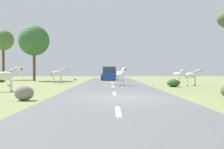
{
  "coord_description": "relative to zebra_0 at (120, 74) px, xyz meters",
  "views": [
    {
      "loc": [
        -0.74,
        -11.68,
        1.29
      ],
      "look_at": [
        -0.56,
        6.9,
        1.0
      ],
      "focal_mm": 40.62,
      "sensor_mm": 36.0,
      "label": 1
    }
  ],
  "objects": [
    {
      "name": "ground_plane",
      "position": [
        -0.15,
        -9.12,
        -0.97
      ],
      "size": [
        90.0,
        90.0,
        0.0
      ],
      "primitive_type": "plane",
      "color": "olive"
    },
    {
      "name": "road",
      "position": [
        -0.63,
        -9.12,
        -0.94
      ],
      "size": [
        6.0,
        64.0,
        0.05
      ],
      "primitive_type": "cube",
      "color": "#56595B",
      "rests_on": "ground_plane"
    },
    {
      "name": "lane_markings",
      "position": [
        -0.63,
        -10.12,
        -0.91
      ],
      "size": [
        0.16,
        56.0,
        0.01
      ],
      "color": "silver",
      "rests_on": "road"
    },
    {
      "name": "zebra_0",
      "position": [
        0.0,
        0.0,
        0.0
      ],
      "size": [
        0.94,
        1.52,
        1.54
      ],
      "rotation": [
        0.0,
        0.0,
        3.59
      ],
      "color": "silver",
      "rests_on": "road"
    },
    {
      "name": "zebra_1",
      "position": [
        -6.21,
        5.29,
        0.01
      ],
      "size": [
        1.63,
        1.0,
        1.64
      ],
      "rotation": [
        0.0,
        0.0,
        5.16
      ],
      "color": "silver",
      "rests_on": "ground_plane"
    },
    {
      "name": "zebra_2",
      "position": [
        6.1,
        0.65,
        -0.11
      ],
      "size": [
        1.52,
        0.4,
        1.43
      ],
      "rotation": [
        0.0,
        0.0,
        4.71
      ],
      "color": "silver",
      "rests_on": "ground_plane"
    },
    {
      "name": "zebra_3",
      "position": [
        -7.23,
        -5.21,
        -0.02
      ],
      "size": [
        1.5,
        1.12,
        1.59
      ],
      "rotation": [
        0.0,
        0.0,
        5.29
      ],
      "color": "silver",
      "rests_on": "ground_plane"
    },
    {
      "name": "zebra_4",
      "position": [
        6.8,
        7.78,
        -0.11
      ],
      "size": [
        1.18,
        1.24,
        1.43
      ],
      "rotation": [
        0.0,
        0.0,
        3.89
      ],
      "color": "silver",
      "rests_on": "ground_plane"
    },
    {
      "name": "car_0",
      "position": [
        -0.99,
        12.29,
        -0.12
      ],
      "size": [
        2.17,
        4.42,
        1.74
      ],
      "rotation": [
        0.0,
        0.0,
        0.05
      ],
      "color": "#1E479E",
      "rests_on": "road"
    },
    {
      "name": "tree_2",
      "position": [
        -15.84,
        14.95,
        4.54
      ],
      "size": [
        2.89,
        2.89,
        7.03
      ],
      "color": "brown",
      "rests_on": "ground_plane"
    },
    {
      "name": "tree_3",
      "position": [
        -10.27,
        10.77,
        4.04
      ],
      "size": [
        3.76,
        3.76,
        6.91
      ],
      "color": "brown",
      "rests_on": "ground_plane"
    },
    {
      "name": "bush_0",
      "position": [
        -13.01,
        7.39,
        -0.6
      ],
      "size": [
        1.22,
        1.1,
        0.73
      ],
      "primitive_type": "ellipsoid",
      "color": "#386633",
      "rests_on": "ground_plane"
    },
    {
      "name": "bush_1",
      "position": [
        4.16,
        -0.83,
        -0.66
      ],
      "size": [
        1.02,
        0.92,
        0.61
      ],
      "primitive_type": "ellipsoid",
      "color": "#2D5628",
      "rests_on": "ground_plane"
    },
    {
      "name": "rock_0",
      "position": [
        -9.08,
        -0.02,
        -0.85
      ],
      "size": [
        0.43,
        0.3,
        0.24
      ],
      "primitive_type": "ellipsoid",
      "color": "#A89E8C",
      "rests_on": "ground_plane"
    },
    {
      "name": "rock_1",
      "position": [
        -5.44,
        12.52,
        -0.84
      ],
      "size": [
        0.38,
        0.31,
        0.26
      ],
      "primitive_type": "ellipsoid",
      "color": "gray",
      "rests_on": "ground_plane"
    },
    {
      "name": "rock_4",
      "position": [
        -4.57,
        -9.9,
        -0.65
      ],
      "size": [
        0.83,
        0.61,
        0.65
      ],
      "primitive_type": "ellipsoid",
      "color": "gray",
      "rests_on": "ground_plane"
    }
  ]
}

